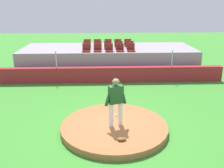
# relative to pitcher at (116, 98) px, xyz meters

# --- Properties ---
(ground_plane) EXTENTS (60.00, 60.00, 0.00)m
(ground_plane) POSITION_rel_pitcher_xyz_m (-0.05, 0.08, -1.30)
(ground_plane) COLOR #3B8B2D
(pitchers_mound) EXTENTS (3.97, 3.97, 0.23)m
(pitchers_mound) POSITION_rel_pitcher_xyz_m (-0.05, 0.08, -1.18)
(pitchers_mound) COLOR #9F643A
(pitchers_mound) RESTS_ON ground_plane
(pitcher) EXTENTS (0.83, 0.42, 1.84)m
(pitcher) POSITION_rel_pitcher_xyz_m (0.00, 0.00, 0.00)
(pitcher) COLOR white
(pitcher) RESTS_ON pitchers_mound
(baseball) EXTENTS (0.07, 0.07, 0.07)m
(baseball) POSITION_rel_pitcher_xyz_m (0.08, 0.78, -1.03)
(baseball) COLOR white
(baseball) RESTS_ON pitchers_mound
(fielding_glove) EXTENTS (0.32, 0.24, 0.11)m
(fielding_glove) POSITION_rel_pitcher_xyz_m (0.14, -1.07, -1.01)
(fielding_glove) COLOR brown
(fielding_glove) RESTS_ON pitchers_mound
(brick_barrier) EXTENTS (13.46, 0.40, 0.90)m
(brick_barrier) POSITION_rel_pitcher_xyz_m (-0.05, 5.94, -0.84)
(brick_barrier) COLOR maroon
(brick_barrier) RESTS_ON ground_plane
(fence_post_left) EXTENTS (0.06, 0.06, 0.98)m
(fence_post_left) POSITION_rel_pitcher_xyz_m (-3.12, 5.94, 0.10)
(fence_post_left) COLOR silver
(fence_post_left) RESTS_ON brick_barrier
(fence_post_right) EXTENTS (0.06, 0.06, 0.98)m
(fence_post_right) POSITION_rel_pitcher_xyz_m (3.64, 5.94, 0.10)
(fence_post_right) COLOR silver
(fence_post_right) RESTS_ON brick_barrier
(bleacher_platform) EXTENTS (11.50, 4.03, 1.61)m
(bleacher_platform) POSITION_rel_pitcher_xyz_m (-0.05, 8.62, -0.49)
(bleacher_platform) COLOR gray
(bleacher_platform) RESTS_ON ground_plane
(stadium_chair_0) EXTENTS (0.48, 0.44, 0.50)m
(stadium_chair_0) POSITION_rel_pitcher_xyz_m (-1.44, 7.11, 0.46)
(stadium_chair_0) COLOR maroon
(stadium_chair_0) RESTS_ON bleacher_platform
(stadium_chair_1) EXTENTS (0.48, 0.44, 0.50)m
(stadium_chair_1) POSITION_rel_pitcher_xyz_m (-0.74, 7.16, 0.46)
(stadium_chair_1) COLOR maroon
(stadium_chair_1) RESTS_ON bleacher_platform
(stadium_chair_2) EXTENTS (0.48, 0.44, 0.50)m
(stadium_chair_2) POSITION_rel_pitcher_xyz_m (-0.02, 7.10, 0.46)
(stadium_chair_2) COLOR maroon
(stadium_chair_2) RESTS_ON bleacher_platform
(stadium_chair_3) EXTENTS (0.48, 0.44, 0.50)m
(stadium_chair_3) POSITION_rel_pitcher_xyz_m (0.66, 7.15, 0.46)
(stadium_chair_3) COLOR maroon
(stadium_chair_3) RESTS_ON bleacher_platform
(stadium_chair_4) EXTENTS (0.48, 0.44, 0.50)m
(stadium_chair_4) POSITION_rel_pitcher_xyz_m (1.34, 7.15, 0.46)
(stadium_chair_4) COLOR maroon
(stadium_chair_4) RESTS_ON bleacher_platform
(stadium_chair_5) EXTENTS (0.48, 0.44, 0.50)m
(stadium_chair_5) POSITION_rel_pitcher_xyz_m (-1.45, 8.02, 0.46)
(stadium_chair_5) COLOR maroon
(stadium_chair_5) RESTS_ON bleacher_platform
(stadium_chair_6) EXTENTS (0.48, 0.44, 0.50)m
(stadium_chair_6) POSITION_rel_pitcher_xyz_m (-0.73, 8.00, 0.46)
(stadium_chair_6) COLOR maroon
(stadium_chair_6) RESTS_ON bleacher_platform
(stadium_chair_7) EXTENTS (0.48, 0.44, 0.50)m
(stadium_chair_7) POSITION_rel_pitcher_xyz_m (-0.08, 8.05, 0.46)
(stadium_chair_7) COLOR maroon
(stadium_chair_7) RESTS_ON bleacher_platform
(stadium_chair_8) EXTENTS (0.48, 0.44, 0.50)m
(stadium_chair_8) POSITION_rel_pitcher_xyz_m (0.65, 8.04, 0.46)
(stadium_chair_8) COLOR maroon
(stadium_chair_8) RESTS_ON bleacher_platform
(stadium_chair_9) EXTENTS (0.48, 0.44, 0.50)m
(stadium_chair_9) POSITION_rel_pitcher_xyz_m (1.38, 8.02, 0.46)
(stadium_chair_9) COLOR maroon
(stadium_chair_9) RESTS_ON bleacher_platform
(stadium_chair_10) EXTENTS (0.48, 0.44, 0.50)m
(stadium_chair_10) POSITION_rel_pitcher_xyz_m (-1.47, 8.93, 0.46)
(stadium_chair_10) COLOR maroon
(stadium_chair_10) RESTS_ON bleacher_platform
(stadium_chair_11) EXTENTS (0.48, 0.44, 0.50)m
(stadium_chair_11) POSITION_rel_pitcher_xyz_m (-0.77, 8.92, 0.46)
(stadium_chair_11) COLOR maroon
(stadium_chair_11) RESTS_ON bleacher_platform
(stadium_chair_12) EXTENTS (0.48, 0.44, 0.50)m
(stadium_chair_12) POSITION_rel_pitcher_xyz_m (-0.04, 8.92, 0.46)
(stadium_chair_12) COLOR maroon
(stadium_chair_12) RESTS_ON bleacher_platform
(stadium_chair_13) EXTENTS (0.48, 0.44, 0.50)m
(stadium_chair_13) POSITION_rel_pitcher_xyz_m (0.64, 8.92, 0.46)
(stadium_chair_13) COLOR maroon
(stadium_chair_13) RESTS_ON bleacher_platform
(stadium_chair_14) EXTENTS (0.48, 0.44, 0.50)m
(stadium_chair_14) POSITION_rel_pitcher_xyz_m (1.33, 8.95, 0.46)
(stadium_chair_14) COLOR maroon
(stadium_chair_14) RESTS_ON bleacher_platform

